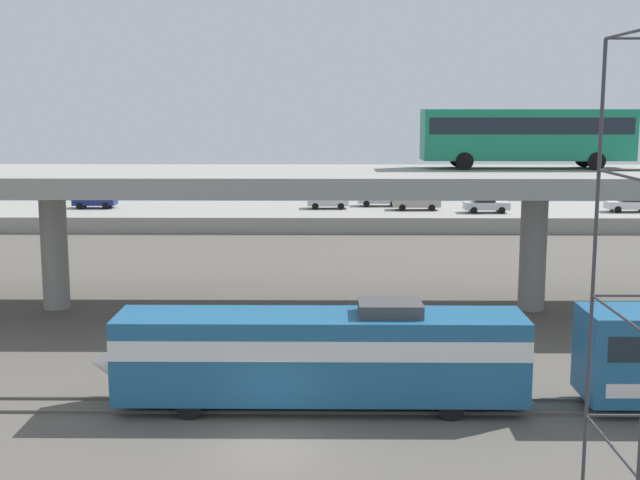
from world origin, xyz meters
The scene contains 14 objects.
ground_plane centered at (0.00, 0.00, 0.00)m, with size 260.00×260.00×0.00m, color #565149.
rail_strip_near centered at (0.00, 3.26, 0.06)m, with size 110.00×0.12×0.12m, color #59544C.
rail_strip_far centered at (0.00, 4.74, 0.06)m, with size 110.00×0.12×0.12m, color #59544C.
train_locomotive centered at (0.93, 4.00, 2.19)m, with size 16.60×3.04×4.18m.
highway_overpass centered at (0.00, 20.00, 7.15)m, with size 96.00×10.33×7.90m.
transit_bus_on_overpass centered at (13.43, 21.87, 9.96)m, with size 12.00×2.68×3.40m.
pier_parking_lot centered at (0.00, 55.00, 0.74)m, with size 76.57×13.57×1.47m, color gray.
parked_car_0 centered at (30.72, 52.91, 2.24)m, with size 4.42×1.89×1.50m.
parked_car_1 centered at (10.57, 54.22, 2.24)m, with size 4.57×1.86×1.50m.
parked_car_2 centered at (7.09, 57.39, 2.24)m, with size 4.33×1.87×1.50m.
parked_car_3 centered at (2.01, 55.26, 2.24)m, with size 4.02×1.95×1.50m.
parked_car_4 centered at (16.90, 52.18, 2.24)m, with size 4.21×1.84×1.50m.
parked_car_5 centered at (-21.02, 55.37, 2.24)m, with size 4.13×1.99×1.50m.
harbor_water centered at (0.00, 78.00, 0.00)m, with size 140.00×36.00×0.01m, color #385B7A.
Camera 1 is at (2.01, -27.14, 11.54)m, focal length 47.37 mm.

